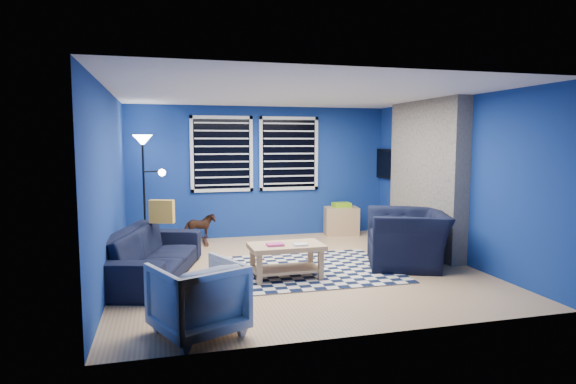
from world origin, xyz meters
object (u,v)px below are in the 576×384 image
object	(u,v)px
sofa	(151,254)
rocking_horse	(199,227)
cabinet	(341,220)
coffee_table	(286,254)
armchair_big	(407,238)
armchair_bent	(198,298)
floor_lamp	(144,156)
tv	(389,164)

from	to	relation	value
sofa	rocking_horse	size ratio (longest dim) A/B	4.08
cabinet	sofa	bearing A→B (deg)	-138.08
sofa	coffee_table	distance (m)	1.82
armchair_big	cabinet	xyz separation A→B (m)	(-0.08, 2.49, -0.12)
armchair_bent	rocking_horse	xyz separation A→B (m)	(0.33, 4.16, -0.05)
sofa	cabinet	size ratio (longest dim) A/B	3.15
coffee_table	rocking_horse	bearing A→B (deg)	110.44
coffee_table	cabinet	size ratio (longest dim) A/B	1.38
rocking_horse	floor_lamp	size ratio (longest dim) A/B	0.29
coffee_table	armchair_bent	bearing A→B (deg)	-128.73
sofa	armchair_bent	xyz separation A→B (m)	(0.46, -2.10, 0.02)
sofa	rocking_horse	bearing A→B (deg)	-4.94
sofa	armchair_bent	size ratio (longest dim) A/B	2.92
armchair_big	cabinet	bearing A→B (deg)	-157.49
sofa	coffee_table	bearing A→B (deg)	-89.82
armchair_big	rocking_horse	world-z (taller)	armchair_big
sofa	floor_lamp	xyz separation A→B (m)	(-0.12, 1.95, 1.26)
sofa	armchair_big	world-z (taller)	armchair_big
armchair_bent	tv	bearing A→B (deg)	-158.39
armchair_big	coffee_table	world-z (taller)	armchair_big
armchair_bent	cabinet	world-z (taller)	armchair_bent
armchair_bent	floor_lamp	world-z (taller)	floor_lamp
tv	floor_lamp	distance (m)	4.58
coffee_table	floor_lamp	xyz separation A→B (m)	(-1.86, 2.45, 1.25)
sofa	armchair_bent	bearing A→B (deg)	-151.41
tv	rocking_horse	size ratio (longest dim) A/B	1.80
armchair_bent	floor_lamp	distance (m)	4.27
tv	armchair_bent	bearing A→B (deg)	-134.49
armchair_big	floor_lamp	bearing A→B (deg)	-99.83
coffee_table	tv	bearing A→B (deg)	42.30
armchair_big	coffee_table	bearing A→B (deg)	-62.62
tv	armchair_bent	xyz separation A→B (m)	(-3.99, -4.07, -1.05)
coffee_table	floor_lamp	world-z (taller)	floor_lamp
armchair_big	rocking_horse	bearing A→B (deg)	-108.51
armchair_big	cabinet	world-z (taller)	armchair_big
armchair_big	armchair_bent	xyz separation A→B (m)	(-3.19, -1.83, -0.05)
armchair_big	coffee_table	xyz separation A→B (m)	(-1.91, -0.23, -0.07)
tv	cabinet	distance (m)	1.45
armchair_bent	floor_lamp	xyz separation A→B (m)	(-0.58, 4.04, 1.24)
armchair_big	armchair_bent	bearing A→B (deg)	-39.64
armchair_bent	coffee_table	size ratio (longest dim) A/B	0.78
rocking_horse	cabinet	world-z (taller)	cabinet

